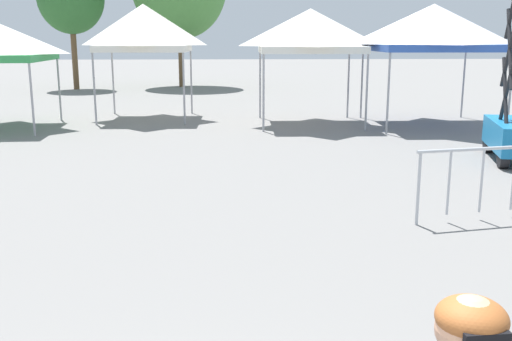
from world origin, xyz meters
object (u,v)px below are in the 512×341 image
Objects in this scene: canopy_tent_left_of_center at (144,28)px; canopy_tent_right_of_center at (433,28)px; canopy_tent_behind_center at (310,31)px; crowd_barrier_near_person at (483,169)px.

canopy_tent_left_of_center is 1.02× the size of canopy_tent_right_of_center.
canopy_tent_left_of_center reaches higher than canopy_tent_behind_center.
canopy_tent_behind_center is 0.96× the size of canopy_tent_right_of_center.
crowd_barrier_near_person is at bearing -60.83° from canopy_tent_left_of_center.
canopy_tent_behind_center is 3.57m from canopy_tent_right_of_center.
canopy_tent_behind_center is at bearing 173.93° from canopy_tent_right_of_center.
canopy_tent_right_of_center is at bearing 75.86° from crowd_barrier_near_person.
canopy_tent_right_of_center is at bearing -11.95° from canopy_tent_left_of_center.
canopy_tent_right_of_center is 1.71× the size of crowd_barrier_near_person.
canopy_tent_right_of_center reaches higher than canopy_tent_behind_center.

